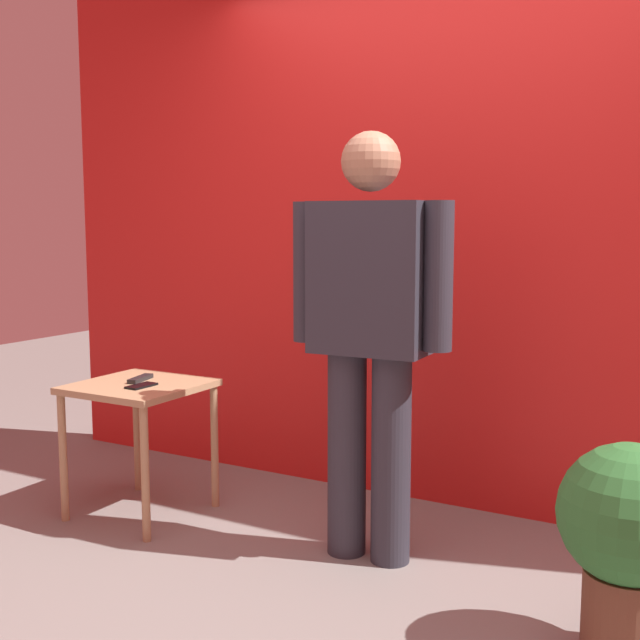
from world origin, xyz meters
name	(u,v)px	position (x,y,z in m)	size (l,w,h in m)	color
ground_plane	(310,622)	(0.00, 0.00, 0.00)	(12.00, 12.00, 0.00)	gray
back_wall_red	(458,201)	(0.00, 1.37, 1.45)	(4.66, 0.12, 2.90)	red
standing_person	(370,325)	(-0.07, 0.58, 0.95)	(0.67, 0.26, 1.70)	#2D2D38
side_table	(139,403)	(-1.20, 0.50, 0.52)	(0.55, 0.55, 0.62)	tan
cell_phone	(141,386)	(-1.13, 0.44, 0.62)	(0.07, 0.14, 0.01)	black
tv_remote	(140,379)	(-1.23, 0.55, 0.63)	(0.04, 0.17, 0.02)	black
potted_plant	(628,533)	(0.97, 0.29, 0.41)	(0.44, 0.44, 0.69)	brown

